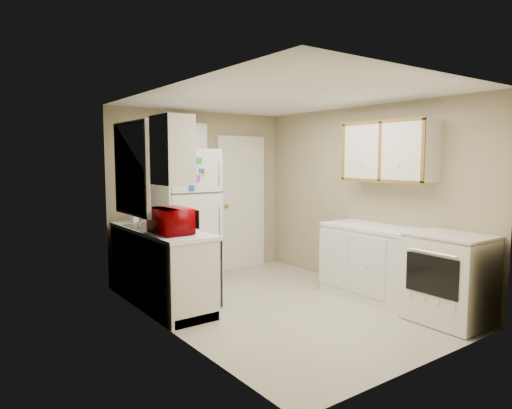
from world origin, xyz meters
TOP-DOWN VIEW (x-y plane):
  - floor at (0.00, 0.00)m, footprint 3.80×3.80m
  - ceiling at (0.00, 0.00)m, footprint 3.80×3.80m
  - wall_left at (-1.40, 0.00)m, footprint 3.80×3.80m
  - wall_right at (1.40, 0.00)m, footprint 3.80×3.80m
  - wall_back at (0.00, 1.90)m, footprint 2.80×2.80m
  - wall_front at (0.00, -1.90)m, footprint 2.80×2.80m
  - left_counter at (-1.10, 0.90)m, footprint 0.60×1.80m
  - dishwasher at (-0.81, 0.30)m, footprint 0.03×0.58m
  - sink at (-1.10, 1.05)m, footprint 0.54×0.74m
  - microwave at (-1.15, 0.48)m, footprint 0.51×0.29m
  - soap_bottle at (-1.15, 1.57)m, footprint 0.11×0.11m
  - window_blinds at (-1.36, 1.05)m, footprint 0.10×0.98m
  - upper_cabinet_left at (-1.25, 0.22)m, footprint 0.30×0.45m
  - refrigerator at (-0.44, 1.56)m, footprint 0.80×0.77m
  - cabinet_over_fridge at (-0.40, 1.75)m, footprint 0.70×0.30m
  - interior_door at (0.70, 1.86)m, footprint 0.86×0.06m
  - right_counter at (1.10, -0.80)m, footprint 0.60×2.00m
  - stove at (1.08, -1.45)m, footprint 0.64×0.79m
  - upper_cabinet_right at (1.25, -0.50)m, footprint 0.30×1.20m

SIDE VIEW (x-z plane):
  - floor at x=0.00m, z-range 0.00..0.00m
  - left_counter at x=-1.10m, z-range 0.00..0.90m
  - right_counter at x=1.10m, z-range 0.00..0.90m
  - stove at x=1.08m, z-range 0.00..0.95m
  - dishwasher at x=-0.81m, z-range 0.13..0.85m
  - sink at x=-1.10m, z-range 0.78..0.94m
  - refrigerator at x=-0.44m, z-range 0.00..1.84m
  - soap_bottle at x=-1.15m, z-range 0.90..1.10m
  - interior_door at x=0.70m, z-range -0.02..2.06m
  - microwave at x=-1.15m, z-range 0.88..1.22m
  - wall_left at x=-1.40m, z-range 1.20..1.20m
  - wall_right at x=1.40m, z-range 1.20..1.20m
  - wall_back at x=0.00m, z-range 1.20..1.20m
  - wall_front at x=0.00m, z-range 1.20..1.20m
  - window_blinds at x=-1.36m, z-range 1.06..2.14m
  - upper_cabinet_left at x=-1.25m, z-range 1.45..2.15m
  - upper_cabinet_right at x=1.25m, z-range 1.45..2.15m
  - cabinet_over_fridge at x=-0.40m, z-range 1.80..2.20m
  - ceiling at x=0.00m, z-range 2.40..2.40m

